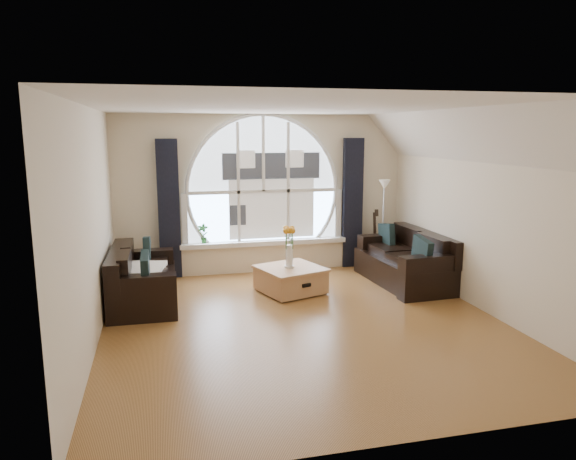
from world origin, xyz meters
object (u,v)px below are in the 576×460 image
Objects in this scene: sofa_right at (405,259)px; guitar at (373,238)px; floor_lamp at (383,226)px; potted_plant at (203,234)px; coffee_chest at (291,278)px; vase_flowers at (289,242)px; sofa_left at (143,276)px.

sofa_right is 1.77× the size of guitar.
guitar is at bearing 90.86° from sofa_right.
sofa_right is at bearing -86.72° from floor_lamp.
potted_plant is (-3.10, 1.27, 0.32)m from sofa_right.
floor_lamp is 3.09m from potted_plant.
coffee_chest is 0.57m from vase_flowers.
potted_plant is (0.96, 1.32, 0.32)m from sofa_left.
sofa_left is 4.12m from floor_lamp.
potted_plant is at bearing 113.56° from coffee_chest.
vase_flowers is at bearing -155.51° from floor_lamp.
floor_lamp reaches higher than sofa_left.
coffee_chest is at bearing 177.85° from sofa_right.
vase_flowers is (-1.93, -0.05, 0.38)m from sofa_right.
guitar reaches higher than coffee_chest.
sofa_left is 2.52× the size of vase_flowers.
sofa_right is at bearing -17.54° from coffee_chest.
guitar is at bearing 17.31° from sofa_left.
sofa_left is 4.06m from sofa_right.
floor_lamp is at bearing 24.49° from vase_flowers.
floor_lamp is at bearing -75.88° from guitar.
sofa_right is at bearing -78.44° from guitar.
guitar is (-0.04, 0.32, -0.27)m from floor_lamp.
potted_plant is (-3.02, 0.14, 0.19)m from guitar.
floor_lamp is at bearing 12.88° from sofa_left.
coffee_chest is at bearing -155.46° from floor_lamp.
guitar reaches higher than sofa_right.
floor_lamp is at bearing 89.84° from sofa_right.
sofa_left is 0.94× the size of sofa_right.
guitar is at bearing 96.85° from floor_lamp.
guitar is (-0.08, 1.13, 0.13)m from sofa_right.
floor_lamp reaches higher than sofa_right.
floor_lamp is (-0.05, 0.81, 0.40)m from sofa_right.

